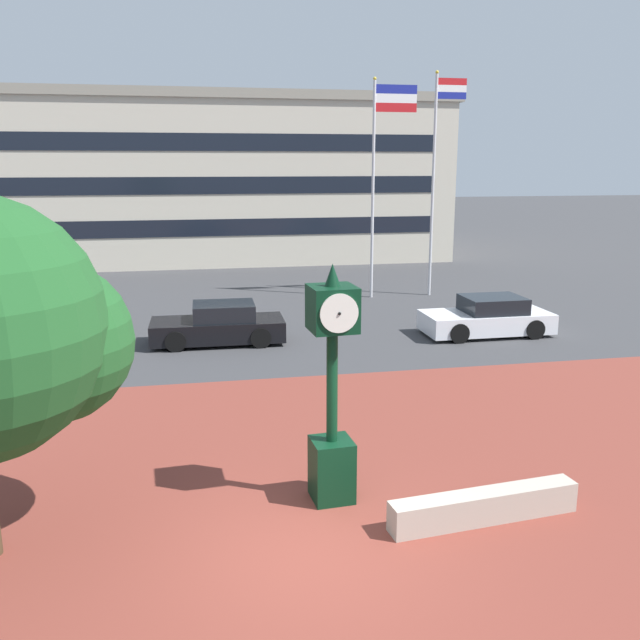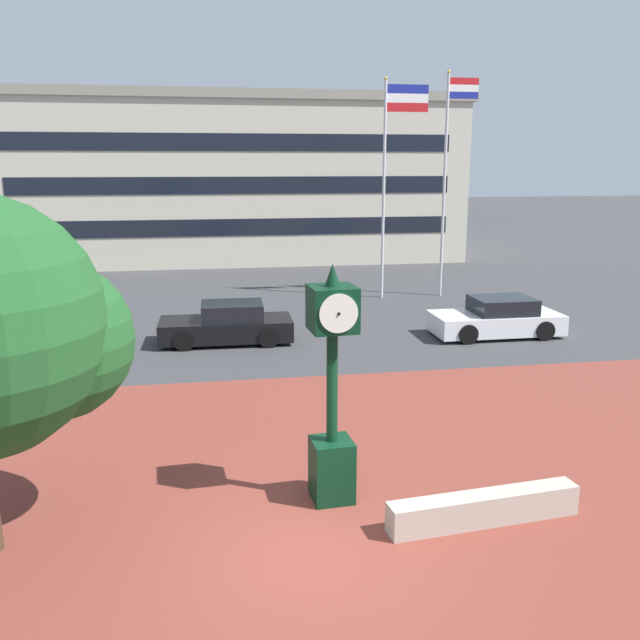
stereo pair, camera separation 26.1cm
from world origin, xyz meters
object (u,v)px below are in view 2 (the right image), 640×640
(flagpole_secondary, at_px, (447,171))
(civic_building, at_px, (231,178))
(car_street_near, at_px, (228,325))
(flagpole_primary, at_px, (390,167))
(street_clock, at_px, (332,394))
(car_street_mid, at_px, (497,319))

(flagpole_secondary, bearing_deg, civic_building, 116.94)
(car_street_near, relative_size, flagpole_secondary, 0.45)
(car_street_near, bearing_deg, flagpole_secondary, -54.77)
(flagpole_primary, relative_size, flagpole_secondary, 0.97)
(civic_building, bearing_deg, flagpole_primary, -70.40)
(street_clock, relative_size, flagpole_secondary, 0.44)
(car_street_mid, relative_size, flagpole_secondary, 0.46)
(flagpole_primary, height_order, civic_building, civic_building)
(street_clock, height_order, flagpole_primary, flagpole_primary)
(street_clock, bearing_deg, civic_building, 86.25)
(street_clock, bearing_deg, flagpole_secondary, 60.68)
(flagpole_secondary, height_order, civic_building, civic_building)
(street_clock, distance_m, flagpole_primary, 18.31)
(car_street_near, height_order, car_street_mid, same)
(car_street_near, relative_size, flagpole_primary, 0.47)
(street_clock, relative_size, car_street_near, 0.96)
(car_street_mid, height_order, flagpole_secondary, flagpole_secondary)
(car_street_near, distance_m, civic_building, 22.98)
(car_street_near, distance_m, flagpole_secondary, 12.28)
(street_clock, bearing_deg, car_street_near, 93.17)
(flagpole_secondary, xyz_separation_m, civic_building, (-8.24, 16.22, -0.55))
(civic_building, bearing_deg, street_clock, -89.65)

